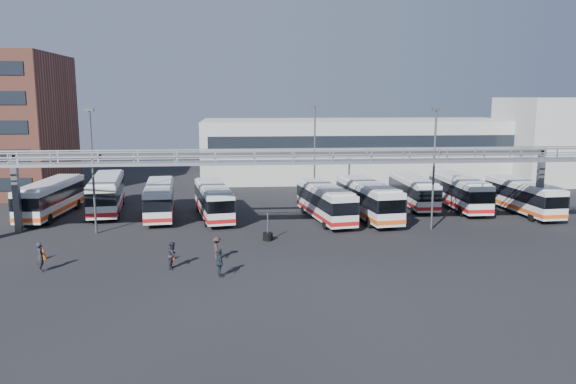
{
  "coord_description": "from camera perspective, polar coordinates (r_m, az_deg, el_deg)",
  "views": [
    {
      "loc": [
        -4.19,
        -38.19,
        11.14
      ],
      "look_at": [
        -0.31,
        6.0,
        3.57
      ],
      "focal_mm": 35.0,
      "sensor_mm": 36.0,
      "label": 1
    }
  ],
  "objects": [
    {
      "name": "bus_9",
      "position": [
        58.27,
        22.78,
        -0.35
      ],
      "size": [
        3.08,
        10.57,
        3.17
      ],
      "rotation": [
        0.0,
        0.0,
        0.06
      ],
      "color": "silver",
      "rests_on": "ground"
    },
    {
      "name": "bus_1",
      "position": [
        57.15,
        -17.95,
        -0.05
      ],
      "size": [
        4.21,
        11.81,
        3.51
      ],
      "rotation": [
        0.0,
        0.0,
        0.14
      ],
      "color": "silver",
      "rests_on": "ground"
    },
    {
      "name": "cone_left",
      "position": [
        42.65,
        -23.63,
        -5.76
      ],
      "size": [
        0.54,
        0.54,
        0.76
      ],
      "primitive_type": "cone",
      "rotation": [
        0.0,
        0.0,
        -0.12
      ],
      "color": "#EE560D",
      "rests_on": "ground"
    },
    {
      "name": "light_pole_mid",
      "position": [
        48.3,
        14.62,
        2.94
      ],
      "size": [
        0.7,
        0.35,
        10.21
      ],
      "color": "#4C4F54",
      "rests_on": "ground"
    },
    {
      "name": "pedestrian_d",
      "position": [
        35.49,
        -6.94,
        -7.16
      ],
      "size": [
        0.73,
        1.14,
        1.8
      ],
      "primitive_type": "imported",
      "rotation": [
        0.0,
        0.0,
        1.87
      ],
      "color": "#1A242F",
      "rests_on": "ground"
    },
    {
      "name": "bus_3",
      "position": [
        52.16,
        -7.59,
        -0.77
      ],
      "size": [
        4.18,
        10.7,
        3.17
      ],
      "rotation": [
        0.0,
        0.0,
        0.17
      ],
      "color": "silver",
      "rests_on": "ground"
    },
    {
      "name": "bus_5",
      "position": [
        50.91,
        3.81,
        -0.94
      ],
      "size": [
        4.16,
        10.83,
        3.21
      ],
      "rotation": [
        0.0,
        0.0,
        0.17
      ],
      "color": "silver",
      "rests_on": "ground"
    },
    {
      "name": "building_right",
      "position": [
        82.08,
        26.03,
        4.77
      ],
      "size": [
        14.0,
        12.0,
        11.0
      ],
      "primitive_type": "cube",
      "color": "#B2B2AD",
      "rests_on": "ground"
    },
    {
      "name": "bus_6",
      "position": [
        52.02,
        8.13,
        -0.66
      ],
      "size": [
        4.04,
        11.48,
        3.41
      ],
      "rotation": [
        0.0,
        0.0,
        0.13
      ],
      "color": "silver",
      "rests_on": "ground"
    },
    {
      "name": "pedestrian_a",
      "position": [
        39.57,
        -23.82,
        -6.06
      ],
      "size": [
        0.64,
        0.8,
        1.93
      ],
      "primitive_type": "imported",
      "rotation": [
        0.0,
        0.0,
        1.85
      ],
      "color": "black",
      "rests_on": "ground"
    },
    {
      "name": "warehouse",
      "position": [
        78.21,
        6.97,
        4.37
      ],
      "size": [
        42.0,
        14.0,
        8.0
      ],
      "primitive_type": "cube",
      "color": "#9E9E99",
      "rests_on": "ground"
    },
    {
      "name": "ground",
      "position": [
        40.0,
        1.2,
        -6.49
      ],
      "size": [
        140.0,
        140.0,
        0.0
      ],
      "primitive_type": "plane",
      "color": "black",
      "rests_on": "ground"
    },
    {
      "name": "bus_7",
      "position": [
        58.51,
        12.61,
        0.15
      ],
      "size": [
        2.41,
        10.08,
        3.06
      ],
      "rotation": [
        0.0,
        0.0,
        0.01
      ],
      "color": "silver",
      "rests_on": "ground"
    },
    {
      "name": "pedestrian_b",
      "position": [
        37.73,
        -11.62,
        -6.3
      ],
      "size": [
        0.79,
        0.95,
        1.76
      ],
      "primitive_type": "imported",
      "rotation": [
        0.0,
        0.0,
        1.43
      ],
      "color": "#261F2B",
      "rests_on": "ground"
    },
    {
      "name": "cone_right",
      "position": [
        39.88,
        -11.71,
        -6.26
      ],
      "size": [
        0.5,
        0.5,
        0.65
      ],
      "primitive_type": "cone",
      "rotation": [
        0.0,
        0.0,
        -0.26
      ],
      "color": "#EE560D",
      "rests_on": "ground"
    },
    {
      "name": "tire_stack",
      "position": [
        44.07,
        -2.07,
        -4.46
      ],
      "size": [
        0.78,
        0.78,
        2.21
      ],
      "color": "black",
      "rests_on": "ground"
    },
    {
      "name": "pedestrian_c",
      "position": [
        39.16,
        -7.25,
        -5.7
      ],
      "size": [
        0.87,
        1.17,
        1.61
      ],
      "primitive_type": "imported",
      "rotation": [
        0.0,
        0.0,
        1.86
      ],
      "color": "#2E221F",
      "rests_on": "ground"
    },
    {
      "name": "light_pole_left",
      "position": [
        47.98,
        -19.25,
        2.66
      ],
      "size": [
        0.7,
        0.35,
        10.21
      ],
      "color": "#4C4F54",
      "rests_on": "ground"
    },
    {
      "name": "bus_8",
      "position": [
        58.51,
        16.99,
        0.09
      ],
      "size": [
        2.51,
        10.79,
        3.28
      ],
      "rotation": [
        0.0,
        0.0,
        -0.0
      ],
      "color": "silver",
      "rests_on": "ground"
    },
    {
      "name": "light_pole_back",
      "position": [
        60.98,
        2.73,
        4.58
      ],
      "size": [
        0.7,
        0.35,
        10.21
      ],
      "color": "#4C4F54",
      "rests_on": "ground"
    },
    {
      "name": "bus_2",
      "position": [
        53.57,
        -12.92,
        -0.63
      ],
      "size": [
        3.45,
        10.78,
        3.22
      ],
      "rotation": [
        0.0,
        0.0,
        0.1
      ],
      "color": "silver",
      "rests_on": "ground"
    },
    {
      "name": "gantry",
      "position": [
        44.61,
        0.41,
        2.43
      ],
      "size": [
        51.4,
        5.15,
        7.1
      ],
      "color": "#96999E",
      "rests_on": "ground"
    },
    {
      "name": "bus_0",
      "position": [
        56.92,
        -22.95,
        -0.47
      ],
      "size": [
        3.39,
        11.24,
        3.37
      ],
      "rotation": [
        0.0,
        0.0,
        -0.08
      ],
      "color": "silver",
      "rests_on": "ground"
    }
  ]
}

